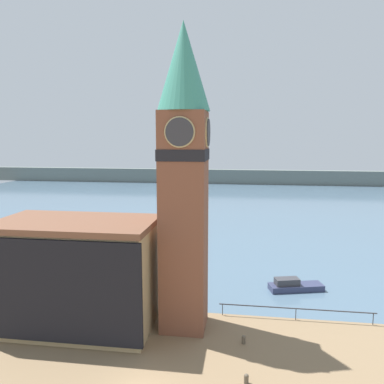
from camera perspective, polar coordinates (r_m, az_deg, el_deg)
name	(u,v)px	position (r m, az deg, el deg)	size (l,w,h in m)	color
water	(219,202)	(94.07, 4.08, -1.61)	(160.00, 120.00, 0.00)	slate
far_shoreline	(227,177)	(133.32, 5.28, 2.36)	(180.00, 3.00, 5.00)	slate
pier_railing	(296,309)	(35.88, 15.57, -16.85)	(13.59, 0.08, 1.09)	#333338
clock_tower	(184,172)	(30.30, -1.25, 3.11)	(4.23, 4.23, 24.98)	brown
pier_building	(76,274)	(33.71, -17.19, -11.86)	(13.35, 7.51, 9.23)	tan
boat_near	(294,286)	(42.24, 15.24, -13.62)	(5.91, 3.10, 1.35)	#333856
mooring_bollard_near	(246,378)	(27.65, 8.27, -26.28)	(0.32, 0.32, 0.68)	brown
mooring_bollard_far	(244,339)	(31.77, 7.86, -21.33)	(0.31, 0.31, 0.68)	brown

